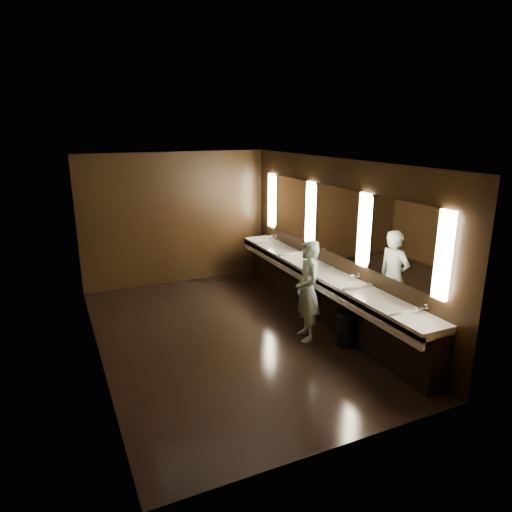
{
  "coord_description": "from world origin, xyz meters",
  "views": [
    {
      "loc": [
        -2.45,
        -6.38,
        3.31
      ],
      "look_at": [
        0.49,
        0.0,
        1.3
      ],
      "focal_mm": 32.0,
      "sensor_mm": 36.0,
      "label": 1
    }
  ],
  "objects": [
    {
      "name": "wall_front",
      "position": [
        0.0,
        -3.0,
        1.4
      ],
      "size": [
        4.0,
        0.02,
        2.8
      ],
      "primitive_type": "cube",
      "color": "black",
      "rests_on": "floor"
    },
    {
      "name": "mirror_band",
      "position": [
        1.98,
        -0.0,
        1.75
      ],
      "size": [
        0.06,
        5.03,
        1.15
      ],
      "color": "#FFEEC7",
      "rests_on": "wall_right"
    },
    {
      "name": "wall_right",
      "position": [
        2.0,
        0.0,
        1.4
      ],
      "size": [
        0.02,
        6.0,
        2.8
      ],
      "primitive_type": "cube",
      "color": "black",
      "rests_on": "floor"
    },
    {
      "name": "trash_bin",
      "position": [
        1.58,
        -1.06,
        0.26
      ],
      "size": [
        0.39,
        0.39,
        0.53
      ],
      "primitive_type": "cylinder",
      "rotation": [
        0.0,
        0.0,
        -0.18
      ],
      "color": "black",
      "rests_on": "floor"
    },
    {
      "name": "wall_left",
      "position": [
        -2.0,
        0.0,
        1.4
      ],
      "size": [
        0.02,
        6.0,
        2.8
      ],
      "primitive_type": "cube",
      "color": "black",
      "rests_on": "floor"
    },
    {
      "name": "person",
      "position": [
        1.11,
        -0.6,
        0.81
      ],
      "size": [
        0.5,
        0.66,
        1.62
      ],
      "primitive_type": "imported",
      "rotation": [
        0.0,
        0.0,
        -1.78
      ],
      "color": "#9AD4E7",
      "rests_on": "floor"
    },
    {
      "name": "wall_back",
      "position": [
        0.0,
        3.0,
        1.4
      ],
      "size": [
        4.0,
        0.02,
        2.8
      ],
      "primitive_type": "cube",
      "color": "black",
      "rests_on": "floor"
    },
    {
      "name": "floor",
      "position": [
        0.0,
        0.0,
        0.0
      ],
      "size": [
        6.0,
        6.0,
        0.0
      ],
      "primitive_type": "plane",
      "color": "black",
      "rests_on": "ground"
    },
    {
      "name": "sink_counter",
      "position": [
        1.79,
        0.0,
        0.5
      ],
      "size": [
        0.55,
        5.4,
        1.01
      ],
      "color": "black",
      "rests_on": "floor"
    },
    {
      "name": "ceiling",
      "position": [
        0.0,
        0.0,
        2.8
      ],
      "size": [
        4.0,
        6.0,
        0.02
      ],
      "primitive_type": "cube",
      "color": "#2D2D2B",
      "rests_on": "wall_back"
    }
  ]
}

